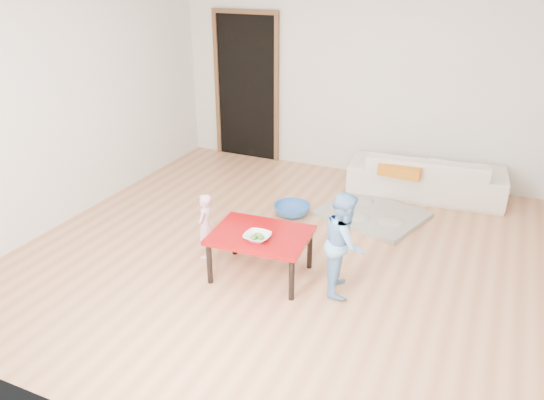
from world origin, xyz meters
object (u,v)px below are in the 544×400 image
Objects in this scene: child_pink at (205,226)px; red_table at (261,254)px; bowl at (257,237)px; sofa at (426,175)px; basin at (292,210)px; child_blue at (344,243)px.

red_table is at bearing 70.35° from child_pink.
sofa is at bearing 68.44° from bowl.
child_pink is at bearing -109.20° from basin.
child_blue is at bearing -51.23° from basin.
red_table is 3.74× the size of bowl.
child_pink is at bearing 74.32° from child_blue.
child_pink is 0.71× the size of child_blue.
red_table is (-1.08, -2.55, -0.05)m from sofa.
red_table is at bearing 102.22° from bowl.
child_pink is at bearing 49.19° from sofa.
bowl is (-1.06, -2.67, 0.20)m from sofa.
bowl is 0.77m from child_blue.
red_table is at bearing 81.02° from child_blue.
sofa is 2.12× the size of red_table.
sofa is 7.94× the size of bowl.
red_table is at bearing -80.38° from basin.
basin is (-1.31, -1.23, -0.21)m from sofa.
sofa reaches higher than basin.
sofa is 3.01m from child_pink.
child_pink is 1.42m from child_blue.
sofa is 2.49m from child_blue.
child_pink is (-0.68, 0.22, -0.13)m from bowl.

